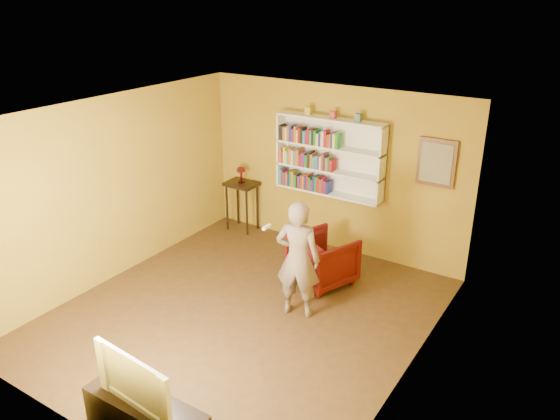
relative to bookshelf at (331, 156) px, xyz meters
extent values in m
cube|color=#3F2914|center=(0.00, -2.41, -1.65)|extent=(5.30, 5.80, 0.12)
cube|color=#A27F1E|center=(0.00, 0.11, -0.24)|extent=(5.30, 0.04, 2.70)
cube|color=#A27F1E|center=(0.00, -4.93, -0.24)|extent=(5.30, 0.04, 2.70)
cube|color=#A27F1E|center=(-2.27, -2.41, -0.24)|extent=(0.04, 5.80, 2.70)
cube|color=#A27F1E|center=(2.27, -2.41, -0.24)|extent=(0.04, 5.80, 2.70)
cube|color=white|center=(0.00, -2.41, 1.14)|extent=(5.30, 5.80, 0.06)
cube|color=white|center=(0.00, 0.07, 0.01)|extent=(1.80, 0.03, 1.20)
cube|color=white|center=(-0.89, -0.06, 0.01)|extent=(0.03, 0.28, 1.20)
cube|color=white|center=(0.89, -0.06, 0.01)|extent=(0.03, 0.28, 1.20)
cube|color=white|center=(0.00, -0.06, -0.59)|extent=(1.80, 0.28, 0.03)
cube|color=white|center=(0.00, -0.06, -0.21)|extent=(1.80, 0.28, 0.03)
cube|color=white|center=(0.00, -0.06, 0.17)|extent=(1.80, 0.28, 0.03)
cube|color=white|center=(0.00, -0.06, 0.61)|extent=(1.80, 0.28, 0.03)
cube|color=teal|center=(-0.84, -0.10, -0.45)|extent=(0.04, 0.17, 0.27)
cube|color=#5C2163|center=(-0.80, -0.11, -0.45)|extent=(0.02, 0.17, 0.26)
cube|color=brown|center=(-0.77, -0.10, -0.47)|extent=(0.02, 0.18, 0.22)
cube|color=#5C2163|center=(-0.75, -0.10, -0.47)|extent=(0.02, 0.18, 0.22)
cube|color=#B25623|center=(-0.71, -0.11, -0.46)|extent=(0.03, 0.16, 0.24)
cube|color=navy|center=(-0.68, -0.11, -0.47)|extent=(0.03, 0.15, 0.21)
cube|color=#1B7925|center=(-0.64, -0.10, -0.45)|extent=(0.03, 0.17, 0.26)
cube|color=#B25623|center=(-0.60, -0.11, -0.45)|extent=(0.04, 0.15, 0.27)
cube|color=#1B7925|center=(-0.55, -0.10, -0.47)|extent=(0.04, 0.17, 0.22)
cube|color=black|center=(-0.52, -0.12, -0.47)|extent=(0.02, 0.15, 0.23)
cube|color=#5C2163|center=(-0.48, -0.12, -0.48)|extent=(0.04, 0.14, 0.21)
cube|color=brown|center=(-0.44, -0.10, -0.47)|extent=(0.03, 0.19, 0.22)
cube|color=#B25623|center=(-0.40, -0.12, -0.47)|extent=(0.04, 0.14, 0.23)
cube|color=navy|center=(-0.36, -0.10, -0.47)|extent=(0.03, 0.18, 0.22)
cube|color=maroon|center=(-0.32, -0.10, -0.45)|extent=(0.03, 0.18, 0.26)
cube|color=#1B7925|center=(-0.29, -0.12, -0.47)|extent=(0.03, 0.14, 0.22)
cube|color=#5C2163|center=(-0.24, -0.10, -0.48)|extent=(0.04, 0.17, 0.19)
cube|color=navy|center=(-0.20, -0.10, -0.45)|extent=(0.03, 0.18, 0.25)
cube|color=#1B7925|center=(-0.17, -0.11, -0.46)|extent=(0.03, 0.16, 0.25)
cube|color=maroon|center=(-0.12, -0.10, -0.46)|extent=(0.04, 0.18, 0.24)
cube|color=brown|center=(-0.08, -0.10, -0.47)|extent=(0.04, 0.18, 0.23)
cube|color=#5C2163|center=(-0.04, -0.11, -0.45)|extent=(0.03, 0.15, 0.25)
cube|color=maroon|center=(0.00, -0.12, -0.47)|extent=(0.03, 0.14, 0.22)
cube|color=navy|center=(0.03, -0.10, -0.48)|extent=(0.03, 0.18, 0.20)
cube|color=#B25623|center=(-0.84, -0.11, -0.09)|extent=(0.04, 0.15, 0.22)
cube|color=#5C2163|center=(-0.80, -0.11, -0.10)|extent=(0.03, 0.15, 0.20)
cube|color=yellow|center=(-0.76, -0.11, -0.07)|extent=(0.03, 0.16, 0.26)
cube|color=yellow|center=(-0.73, -0.11, -0.09)|extent=(0.03, 0.16, 0.22)
cube|color=teal|center=(-0.70, -0.11, -0.10)|extent=(0.03, 0.17, 0.21)
cube|color=#B25623|center=(-0.66, -0.12, -0.07)|extent=(0.04, 0.14, 0.26)
cube|color=beige|center=(-0.61, -0.11, -0.08)|extent=(0.04, 0.17, 0.24)
cube|color=#B25623|center=(-0.58, -0.10, -0.08)|extent=(0.03, 0.17, 0.23)
cube|color=teal|center=(-0.55, -0.10, -0.07)|extent=(0.03, 0.19, 0.25)
cube|color=#B25623|center=(-0.51, -0.10, -0.07)|extent=(0.04, 0.18, 0.27)
cube|color=maroon|center=(-0.47, -0.11, -0.10)|extent=(0.03, 0.16, 0.20)
cube|color=#5C2163|center=(-0.43, -0.12, -0.09)|extent=(0.03, 0.15, 0.23)
cube|color=#5C2163|center=(-0.40, -0.11, -0.09)|extent=(0.04, 0.16, 0.23)
cube|color=#1B7925|center=(-0.35, -0.12, -0.10)|extent=(0.04, 0.14, 0.20)
cube|color=black|center=(-0.30, -0.10, -0.07)|extent=(0.04, 0.18, 0.26)
cube|color=#B25623|center=(-0.26, -0.10, -0.08)|extent=(0.04, 0.19, 0.23)
cube|color=teal|center=(-0.21, -0.11, -0.10)|extent=(0.04, 0.16, 0.20)
cube|color=teal|center=(-0.17, -0.11, -0.09)|extent=(0.03, 0.15, 0.21)
cube|color=#5C2163|center=(-0.13, -0.12, -0.09)|extent=(0.03, 0.14, 0.23)
cube|color=beige|center=(-0.10, -0.11, -0.09)|extent=(0.03, 0.16, 0.22)
cube|color=brown|center=(-0.06, -0.10, -0.07)|extent=(0.04, 0.18, 0.26)
cube|color=navy|center=(-0.02, -0.12, -0.08)|extent=(0.02, 0.14, 0.24)
cube|color=#B25623|center=(0.02, -0.10, -0.09)|extent=(0.04, 0.17, 0.22)
cube|color=#1B7925|center=(0.05, -0.12, -0.09)|extent=(0.02, 0.14, 0.22)
cube|color=maroon|center=(0.09, -0.10, -0.10)|extent=(0.04, 0.18, 0.19)
cube|color=black|center=(-0.85, -0.10, 0.30)|extent=(0.03, 0.18, 0.24)
cube|color=black|center=(-0.81, -0.11, 0.30)|extent=(0.04, 0.15, 0.23)
cube|color=#B25623|center=(-0.77, -0.10, 0.29)|extent=(0.03, 0.18, 0.22)
cube|color=beige|center=(-0.73, -0.11, 0.29)|extent=(0.04, 0.15, 0.22)
cube|color=#B25623|center=(-0.69, -0.11, 0.31)|extent=(0.04, 0.16, 0.25)
cube|color=navy|center=(-0.64, -0.10, 0.31)|extent=(0.04, 0.19, 0.25)
cube|color=#5C2163|center=(-0.61, -0.10, 0.28)|extent=(0.03, 0.17, 0.21)
cube|color=#B25623|center=(-0.56, -0.10, 0.31)|extent=(0.04, 0.19, 0.25)
cube|color=yellow|center=(-0.52, -0.11, 0.28)|extent=(0.02, 0.16, 0.20)
cube|color=maroon|center=(-0.49, -0.11, 0.30)|extent=(0.04, 0.16, 0.24)
cube|color=black|center=(-0.44, -0.11, 0.31)|extent=(0.04, 0.15, 0.25)
cube|color=teal|center=(-0.40, -0.10, 0.28)|extent=(0.03, 0.19, 0.20)
cube|color=#5C2163|center=(-0.36, -0.11, 0.29)|extent=(0.03, 0.15, 0.22)
cube|color=maroon|center=(-0.32, -0.10, 0.30)|extent=(0.04, 0.17, 0.24)
cube|color=teal|center=(-0.28, -0.10, 0.30)|extent=(0.03, 0.18, 0.23)
cube|color=black|center=(-0.24, -0.11, 0.30)|extent=(0.04, 0.15, 0.25)
cube|color=#1B7925|center=(-0.20, -0.11, 0.30)|extent=(0.04, 0.17, 0.24)
cube|color=yellow|center=(-0.16, -0.11, 0.28)|extent=(0.04, 0.16, 0.19)
cube|color=navy|center=(-0.12, -0.11, 0.30)|extent=(0.04, 0.15, 0.24)
cube|color=beige|center=(-0.07, -0.10, 0.30)|extent=(0.04, 0.18, 0.24)
cube|color=maroon|center=(-0.03, -0.12, 0.31)|extent=(0.04, 0.14, 0.26)
cube|color=brown|center=(0.02, -0.12, 0.28)|extent=(0.04, 0.14, 0.20)
cube|color=#B25623|center=(0.06, -0.11, 0.29)|extent=(0.02, 0.15, 0.22)
cube|color=navy|center=(0.09, -0.10, 0.30)|extent=(0.03, 0.18, 0.24)
cube|color=yellow|center=(0.13, -0.10, 0.29)|extent=(0.04, 0.19, 0.23)
cube|color=#1B7925|center=(0.17, -0.11, 0.29)|extent=(0.04, 0.16, 0.23)
cube|color=gold|center=(-0.39, -0.06, 0.68)|extent=(0.09, 0.09, 0.12)
cube|color=#AA3840|center=(0.04, -0.06, 0.68)|extent=(0.08, 0.08, 0.11)
cube|color=slate|center=(0.46, -0.06, 0.68)|extent=(0.09, 0.09, 0.12)
cube|color=brown|center=(1.65, 0.06, 0.16)|extent=(0.55, 0.04, 0.70)
cube|color=gray|center=(1.65, 0.03, 0.16)|extent=(0.45, 0.02, 0.58)
cylinder|color=black|center=(-1.87, -0.32, -1.18)|extent=(0.04, 0.04, 0.83)
cylinder|color=black|center=(-1.44, -0.32, -1.18)|extent=(0.04, 0.04, 0.83)
cylinder|color=black|center=(-1.87, 0.00, -1.18)|extent=(0.04, 0.04, 0.83)
cylinder|color=black|center=(-1.44, 0.00, -1.18)|extent=(0.04, 0.04, 0.83)
cube|color=black|center=(-1.65, -0.16, -0.73)|extent=(0.54, 0.42, 0.06)
cylinder|color=maroon|center=(-1.65, -0.16, -0.69)|extent=(0.12, 0.12, 0.02)
cylinder|color=maroon|center=(-1.65, -0.16, -0.60)|extent=(0.03, 0.03, 0.15)
ellipsoid|color=maroon|center=(-1.65, -0.16, -0.47)|extent=(0.17, 0.17, 0.11)
cylinder|color=beige|center=(-1.57, -0.16, -0.48)|extent=(0.01, 0.01, 0.12)
cylinder|color=beige|center=(-1.59, -0.11, -0.48)|extent=(0.01, 0.01, 0.12)
cylinder|color=beige|center=(-1.63, -0.08, -0.48)|extent=(0.01, 0.01, 0.12)
cylinder|color=beige|center=(-1.68, -0.08, -0.48)|extent=(0.01, 0.01, 0.12)
cylinder|color=beige|center=(-1.72, -0.11, -0.48)|extent=(0.01, 0.01, 0.12)
cylinder|color=beige|center=(-1.74, -0.16, -0.48)|extent=(0.01, 0.01, 0.12)
cylinder|color=beige|center=(-1.72, -0.21, -0.48)|extent=(0.01, 0.01, 0.12)
cylinder|color=beige|center=(-1.68, -0.24, -0.48)|extent=(0.01, 0.01, 0.12)
cylinder|color=beige|center=(-1.63, -0.24, -0.48)|extent=(0.01, 0.01, 0.12)
cylinder|color=beige|center=(-1.59, -0.21, -0.48)|extent=(0.01, 0.01, 0.12)
imported|color=#3E0407|center=(0.47, -1.06, -1.22)|extent=(1.03, 1.05, 0.75)
imported|color=#6F5E51|center=(0.59, -1.98, -0.79)|extent=(0.67, 0.52, 1.61)
cube|color=silver|center=(0.34, -2.32, -0.26)|extent=(0.04, 0.15, 0.04)
imported|color=black|center=(0.53, -4.66, -0.85)|extent=(0.99, 0.21, 0.57)
camera|label=1|loc=(3.78, -7.37, 2.47)|focal=35.00mm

